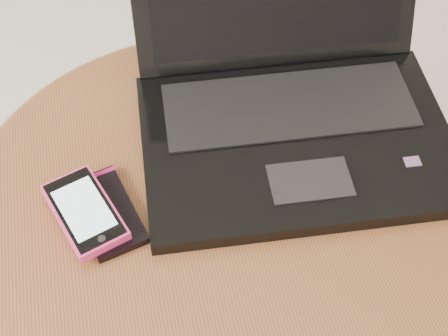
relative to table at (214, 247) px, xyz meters
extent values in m
cylinder|color=#513318|center=(0.00, 0.00, -0.15)|extent=(0.10, 0.10, 0.45)
cylinder|color=brown|center=(0.00, 0.00, 0.09)|extent=(0.61, 0.61, 0.03)
torus|color=brown|center=(0.00, 0.00, 0.09)|extent=(0.64, 0.64, 0.03)
cube|color=black|center=(0.12, 0.06, 0.12)|extent=(0.42, 0.31, 0.02)
cube|color=black|center=(0.13, 0.12, 0.13)|extent=(0.34, 0.15, 0.00)
cube|color=black|center=(0.12, -0.01, 0.13)|extent=(0.10, 0.07, 0.00)
cube|color=red|center=(0.25, -0.01, 0.13)|extent=(0.02, 0.02, 0.00)
cube|color=black|center=(-0.13, 0.01, 0.11)|extent=(0.09, 0.13, 0.01)
cube|color=#A8185B|center=(-0.14, 0.06, 0.12)|extent=(0.06, 0.02, 0.00)
cube|color=#F93684|center=(-0.15, 0.00, 0.13)|extent=(0.10, 0.13, 0.01)
cube|color=black|center=(-0.15, 0.00, 0.13)|extent=(0.09, 0.13, 0.00)
cube|color=silver|center=(-0.15, 0.00, 0.13)|extent=(0.07, 0.09, 0.00)
cylinder|color=black|center=(-0.14, -0.04, 0.13)|extent=(0.01, 0.01, 0.00)
camera|label=1|loc=(-0.09, -0.47, 0.77)|focal=52.67mm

